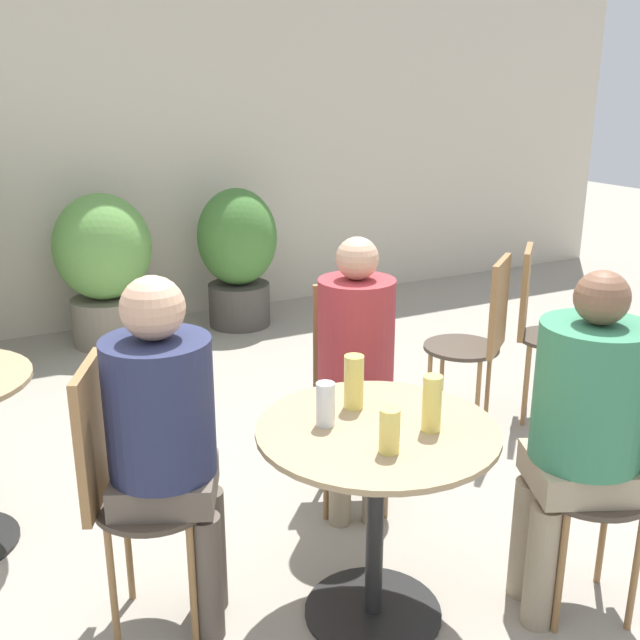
{
  "coord_description": "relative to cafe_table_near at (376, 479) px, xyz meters",
  "views": [
    {
      "loc": [
        -1.03,
        -1.91,
        1.78
      ],
      "look_at": [
        0.15,
        0.34,
        0.97
      ],
      "focal_mm": 42.0,
      "sensor_mm": 36.0,
      "label": 1
    }
  ],
  "objects": [
    {
      "name": "cafe_table_near",
      "position": [
        0.0,
        0.0,
        0.0
      ],
      "size": [
        0.79,
        0.79,
        0.72
      ],
      "color": "black",
      "rests_on": "ground_plane"
    },
    {
      "name": "beer_glass_2",
      "position": [
        -0.14,
        0.09,
        0.26
      ],
      "size": [
        0.06,
        0.06,
        0.15
      ],
      "color": "silver",
      "rests_on": "cafe_table_near"
    },
    {
      "name": "beer_glass_1",
      "position": [
        0.01,
        0.17,
        0.28
      ],
      "size": [
        0.07,
        0.07,
        0.19
      ],
      "color": "#DBC65B",
      "rests_on": "cafe_table_near"
    },
    {
      "name": "potted_plant_2",
      "position": [
        0.81,
        3.27,
        0.04
      ],
      "size": [
        0.59,
        0.59,
        1.04
      ],
      "color": "#47423D",
      "rests_on": "ground_plane"
    },
    {
      "name": "bistro_chair_6",
      "position": [
        1.62,
        0.98,
        0.04
      ],
      "size": [
        0.45,
        0.45,
        0.95
      ],
      "rotation": [
        0.0,
        0.0,
        0.78
      ],
      "color": "#42382D",
      "rests_on": "ground_plane"
    },
    {
      "name": "bistro_chair_0",
      "position": [
        0.75,
        -0.34,
        0.04
      ],
      "size": [
        0.44,
        0.42,
        0.95
      ],
      "rotation": [
        0.0,
        0.0,
        -2.0
      ],
      "color": "#42382D",
      "rests_on": "ground_plane"
    },
    {
      "name": "bistro_chair_3",
      "position": [
        1.21,
        0.96,
        0.04
      ],
      "size": [
        0.44,
        0.45,
        0.95
      ],
      "rotation": [
        0.0,
        0.0,
        3.81
      ],
      "color": "#42382D",
      "rests_on": "ground_plane"
    },
    {
      "name": "ground_plane",
      "position": [
        -0.15,
        0.06,
        -0.53
      ],
      "size": [
        20.0,
        20.0,
        0.0
      ],
      "primitive_type": "plane",
      "color": "gray"
    },
    {
      "name": "bistro_chair_2",
      "position": [
        -0.75,
        0.34,
        0.04
      ],
      "size": [
        0.44,
        0.42,
        0.95
      ],
      "rotation": [
        0.0,
        0.0,
        1.14
      ],
      "color": "#42382D",
      "rests_on": "ground_plane"
    },
    {
      "name": "beer_glass_0",
      "position": [
        0.14,
        -0.1,
        0.28
      ],
      "size": [
        0.06,
        0.06,
        0.19
      ],
      "color": "#DBC65B",
      "rests_on": "cafe_table_near"
    },
    {
      "name": "beer_glass_3",
      "position": [
        -0.06,
        -0.16,
        0.26
      ],
      "size": [
        0.06,
        0.06,
        0.14
      ],
      "color": "#DBC65B",
      "rests_on": "cafe_table_near"
    },
    {
      "name": "seated_person_0",
      "position": [
        0.61,
        -0.28,
        0.2
      ],
      "size": [
        0.44,
        0.42,
        1.23
      ],
      "rotation": [
        0.0,
        0.0,
        4.29
      ],
      "color": "gray",
      "rests_on": "ground_plane"
    },
    {
      "name": "seated_person_1",
      "position": [
        0.28,
        0.61,
        0.19
      ],
      "size": [
        0.37,
        0.38,
        1.2
      ],
      "rotation": [
        0.0,
        0.0,
        -0.43
      ],
      "color": "gray",
      "rests_on": "ground_plane"
    },
    {
      "name": "bistro_chair_1",
      "position": [
        0.34,
        0.75,
        0.04
      ],
      "size": [
        0.42,
        0.44,
        0.95
      ],
      "rotation": [
        0.0,
        0.0,
        -0.43
      ],
      "color": "#42382D",
      "rests_on": "ground_plane"
    },
    {
      "name": "potted_plant_1",
      "position": [
        -0.16,
        3.31,
        0.06
      ],
      "size": [
        0.66,
        0.66,
        1.06
      ],
      "color": "slate",
      "rests_on": "ground_plane"
    },
    {
      "name": "storefront_wall",
      "position": [
        -0.15,
        3.76,
        0.97
      ],
      "size": [
        10.0,
        0.06,
        3.0
      ],
      "color": "beige",
      "rests_on": "ground_plane"
    },
    {
      "name": "seated_person_2",
      "position": [
        -0.61,
        0.28,
        0.21
      ],
      "size": [
        0.42,
        0.4,
        1.23
      ],
      "rotation": [
        0.0,
        0.0,
        1.14
      ],
      "color": "brown",
      "rests_on": "ground_plane"
    }
  ]
}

